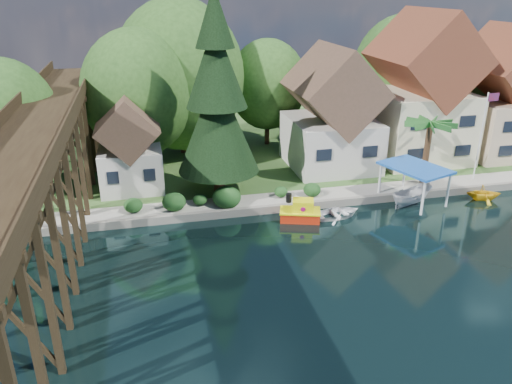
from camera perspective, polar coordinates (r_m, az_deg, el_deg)
ground at (r=31.94m, az=6.69°, el=-8.18°), size 140.00×140.00×0.00m
bank at (r=62.57m, az=-3.71°, el=7.76°), size 140.00×52.00×0.50m
seawall at (r=39.74m, az=8.35°, el=-1.31°), size 60.00×0.40×0.62m
promenade at (r=41.48m, az=10.31°, el=-0.06°), size 50.00×2.60×0.06m
trestle_bridge at (r=33.33m, az=-23.10°, el=1.61°), size 4.12×44.18×9.30m
house_left at (r=46.29m, az=8.64°, el=8.47°), size 7.64×8.64×11.02m
house_center at (r=50.40m, az=18.25°, el=10.25°), size 8.65×9.18×13.89m
house_right at (r=55.28m, az=26.59°, el=9.34°), size 8.15×8.64×12.45m
shed at (r=42.09m, az=-14.23°, el=4.73°), size 5.09×5.40×7.85m
bg_trees at (r=48.99m, az=-0.18°, el=12.07°), size 49.90×13.30×10.57m
shrubs at (r=38.40m, az=-4.32°, el=-0.50°), size 15.76×2.47×1.70m
conifer at (r=38.73m, az=-4.50°, el=10.45°), size 6.45×6.45×15.88m
palm_tree at (r=43.52m, az=19.28°, el=7.15°), size 4.51×4.51×5.83m
flagpole at (r=46.35m, az=24.58°, el=6.74°), size 1.20×0.18×7.64m
tugboat at (r=37.20m, az=5.12°, el=-2.30°), size 3.34×2.46×2.17m
boat_white_a at (r=38.23m, az=9.38°, el=-2.27°), size 3.99×3.16×0.74m
boat_canopy at (r=41.26m, az=17.47°, el=0.39°), size 4.90×5.87×3.23m
boat_yellow at (r=44.52m, az=24.60°, el=0.02°), size 3.26×3.01×1.43m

